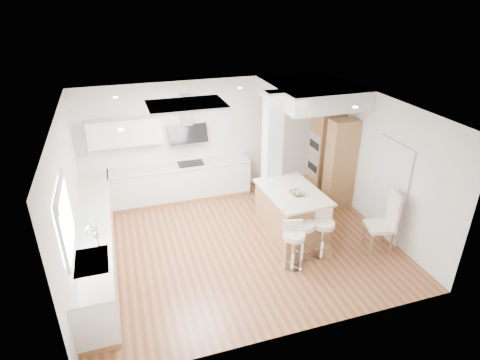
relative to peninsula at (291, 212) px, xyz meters
name	(u,v)px	position (x,y,z in m)	size (l,w,h in m)	color
ground	(239,243)	(-1.15, -0.05, -0.50)	(6.00, 6.00, 0.00)	#925936
ceiling	(239,243)	(-1.15, -0.05, -0.50)	(6.00, 5.00, 0.02)	silver
wall_back	(208,137)	(-1.15, 2.45, 0.90)	(6.00, 0.04, 2.80)	silver
wall_left	(69,205)	(-4.15, -0.05, 0.90)	(0.04, 5.00, 2.80)	silver
wall_right	(375,162)	(1.85, -0.05, 0.90)	(0.04, 5.00, 2.80)	silver
skylight	(187,105)	(-1.95, 0.55, 2.28)	(4.10, 2.10, 0.06)	silver
window_left	(64,216)	(-4.11, -0.95, 1.20)	(0.06, 1.28, 1.07)	white
doorway_right	(389,191)	(1.82, -0.65, 0.50)	(0.05, 1.00, 2.10)	#474138
counter_left	(96,241)	(-3.85, 0.19, -0.04)	(0.63, 4.50, 1.35)	#A07244
counter_back	(174,173)	(-2.07, 2.18, 0.20)	(3.62, 0.63, 2.50)	#A07244
pillar	(272,156)	(-0.10, 0.90, 0.90)	(0.35, 0.35, 2.80)	silver
soffit	(311,92)	(0.95, 1.35, 2.10)	(1.78, 2.20, 0.40)	silver
oven_column	(331,157)	(1.52, 1.18, 0.55)	(0.63, 1.21, 2.10)	#A07244
peninsula	(291,212)	(0.00, 0.00, 0.00)	(1.16, 1.67, 1.06)	#A07244
bar_stool_a	(293,243)	(-0.43, -1.06, 0.02)	(0.48, 0.48, 0.92)	white
bar_stool_b	(303,232)	(-0.14, -0.84, 0.05)	(0.49, 0.49, 0.98)	white
bar_stool_c	(323,231)	(0.25, -0.89, 0.03)	(0.51, 0.51, 0.94)	white
dining_chair	(386,219)	(1.49, -1.09, 0.18)	(0.59, 0.59, 1.27)	#EFE0C3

